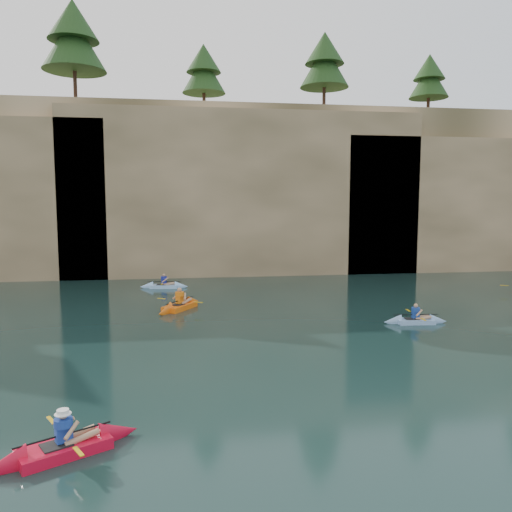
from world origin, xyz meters
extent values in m
plane|color=black|center=(0.00, 0.00, 0.00)|extent=(160.00, 160.00, 0.00)
cube|color=tan|center=(0.00, 30.00, 6.00)|extent=(70.00, 16.00, 12.00)
cube|color=tan|center=(2.00, 22.60, 5.70)|extent=(24.00, 2.40, 11.40)
cube|color=black|center=(-4.00, 21.95, 1.60)|extent=(3.50, 1.00, 3.20)
cube|color=black|center=(10.00, 21.95, 2.25)|extent=(5.00, 1.00, 4.50)
cube|color=red|center=(-4.55, -1.49, 0.13)|extent=(2.42, 1.82, 0.27)
cone|color=red|center=(-3.59, -0.93, 0.13)|extent=(1.08, 1.03, 0.71)
cone|color=red|center=(-5.52, -2.04, 0.13)|extent=(1.08, 1.03, 0.71)
cube|color=black|center=(-4.68, -1.56, 0.24)|extent=(0.70, 0.66, 0.04)
cube|color=#1C3B9A|center=(-4.55, -1.49, 0.50)|extent=(0.36, 0.32, 0.45)
sphere|color=tan|center=(-4.55, -1.49, 0.82)|extent=(0.19, 0.19, 0.19)
cylinder|color=black|center=(-4.55, -1.49, 0.41)|extent=(1.65, 0.97, 0.04)
cube|color=gold|center=(-4.98, -0.76, 0.41)|extent=(0.28, 0.40, 0.02)
cube|color=gold|center=(-4.13, -2.22, 0.41)|extent=(0.28, 0.40, 0.02)
cylinder|color=white|center=(-4.55, -1.49, 0.86)|extent=(0.32, 0.32, 0.09)
cube|color=orange|center=(-2.39, 11.78, 0.14)|extent=(2.06, 2.57, 0.28)
cone|color=orange|center=(-1.74, 12.79, 0.14)|extent=(1.13, 1.17, 0.76)
cone|color=orange|center=(-3.05, 10.78, 0.14)|extent=(1.13, 1.17, 0.76)
cube|color=black|center=(-2.48, 11.66, 0.25)|extent=(0.70, 0.72, 0.04)
cube|color=orange|center=(-2.39, 11.78, 0.54)|extent=(0.38, 0.41, 0.51)
sphere|color=tan|center=(-2.39, 11.78, 0.91)|extent=(0.21, 0.21, 0.21)
cylinder|color=black|center=(-2.39, 11.78, 0.42)|extent=(1.26, 1.91, 0.04)
cube|color=gold|center=(-3.25, 12.34, 0.42)|extent=(0.40, 0.30, 0.02)
cube|color=gold|center=(-1.53, 11.22, 0.42)|extent=(0.40, 0.30, 0.02)
cube|color=#87AFE2|center=(7.19, 7.60, 0.12)|extent=(2.08, 0.83, 0.23)
cone|color=#87AFE2|center=(8.14, 7.52, 0.12)|extent=(0.77, 0.69, 0.63)
cone|color=#87AFE2|center=(6.24, 7.68, 0.12)|extent=(0.77, 0.69, 0.63)
cube|color=black|center=(7.04, 7.61, 0.20)|extent=(0.58, 0.44, 0.04)
cube|color=#1B3D95|center=(7.19, 7.60, 0.44)|extent=(0.30, 0.21, 0.42)
sphere|color=tan|center=(7.19, 7.60, 0.75)|extent=(0.18, 0.18, 0.18)
cylinder|color=black|center=(7.19, 7.60, 0.37)|extent=(1.86, 0.20, 0.04)
cube|color=gold|center=(7.26, 8.43, 0.37)|extent=(0.12, 0.43, 0.02)
cube|color=gold|center=(7.12, 6.77, 0.37)|extent=(0.12, 0.43, 0.02)
cube|color=gold|center=(15.30, 13.59, 0.39)|extent=(0.39, 0.30, 0.02)
cube|color=#98C8FF|center=(-3.33, 17.76, 0.12)|extent=(2.19, 0.87, 0.23)
cone|color=#98C8FF|center=(-2.33, 17.66, 0.12)|extent=(0.81, 0.71, 0.64)
cone|color=#98C8FF|center=(-4.33, 17.86, 0.12)|extent=(0.81, 0.71, 0.64)
cube|color=black|center=(-3.48, 17.77, 0.20)|extent=(0.59, 0.45, 0.04)
cube|color=navy|center=(-3.33, 17.76, 0.45)|extent=(0.31, 0.22, 0.43)
sphere|color=tan|center=(-3.33, 17.76, 0.76)|extent=(0.18, 0.18, 0.18)
cylinder|color=black|center=(-3.33, 17.76, 0.37)|extent=(1.88, 0.22, 0.04)
cube|color=gold|center=(-3.25, 18.60, 0.37)|extent=(0.12, 0.43, 0.02)
cube|color=gold|center=(-3.41, 16.92, 0.37)|extent=(0.12, 0.43, 0.02)
camera|label=1|loc=(-2.17, -11.28, 4.94)|focal=35.00mm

